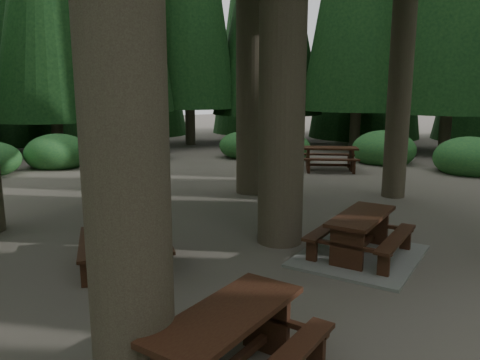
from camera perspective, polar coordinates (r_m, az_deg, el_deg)
name	(u,v)px	position (r m, az deg, el deg)	size (l,w,h in m)	color
ground	(247,251)	(8.44, 0.90, -8.67)	(80.00, 80.00, 0.00)	#584E47
picnic_table_a	(360,243)	(8.33, 14.46, -7.44)	(2.89, 2.76, 0.77)	gray
picnic_table_b	(124,236)	(7.87, -13.92, -6.66)	(1.71, 1.98, 0.76)	#361610
picnic_table_d	(330,155)	(16.70, 10.89, 3.02)	(2.41, 2.30, 0.82)	#361610
picnic_table_e	(228,337)	(4.74, -1.51, -18.55)	(2.28, 2.14, 0.78)	#361610
shrub_ring	(261,215)	(9.27, 2.57, -4.25)	(23.86, 24.64, 1.49)	#216031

